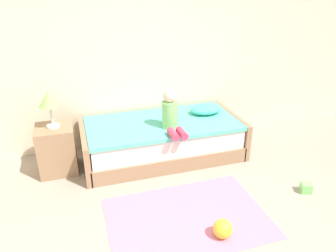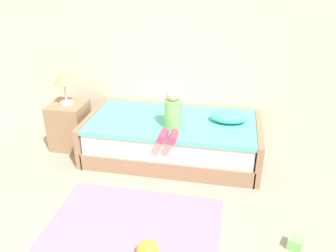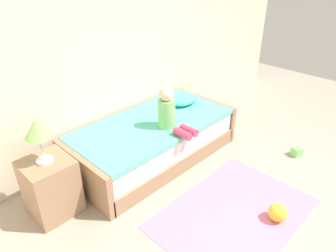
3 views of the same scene
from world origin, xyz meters
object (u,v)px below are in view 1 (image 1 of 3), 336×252
Objects in this scene: table_lamp at (49,101)px; toy_ball at (223,229)px; toy_block at (306,188)px; pillow at (206,109)px; nightstand at (57,149)px; bed at (162,139)px; child_figure at (171,113)px.

table_lamp is 2.36m from toy_ball.
pillow is at bearing 115.02° from toy_block.
pillow is 2.40× the size of toy_ball.
nightstand is 2.03m from pillow.
pillow is at bearing 72.08° from toy_ball.
toy_ball is (-0.56, -1.74, -0.47)m from pillow.
bed is at bearing -1.05° from nightstand.
table_lamp is at bearing 131.04° from toy_ball.
nightstand is at bearing 178.95° from bed.
child_figure is at bearing 139.94° from toy_block.
bed is 0.74m from pillow.
child_figure is at bearing -78.32° from bed.
toy_ball is at bearing -87.86° from child_figure.
pillow is at bearing 28.07° from child_figure.
toy_ball is 1.26m from toy_block.
table_lamp reaches higher than toy_block.
table_lamp is (0.00, 0.00, 0.64)m from nightstand.
pillow reaches higher than toy_block.
pillow is 1.62m from toy_block.
nightstand is (-1.35, 0.02, 0.05)m from bed.
table_lamp reaches higher than bed.
toy_block is (1.27, -1.06, -0.65)m from child_figure.
child_figure is 4.59× the size of toy_block.
child_figure is 1.78m from toy_block.
bed is at bearing -1.05° from table_lamp.
child_figure is at bearing -10.27° from table_lamp.
child_figure reaches higher than nightstand.
table_lamp is at bearing 178.95° from bed.
toy_ball is at bearing -107.92° from pillow.
pillow is (0.62, 0.33, -0.14)m from child_figure.
table_lamp is 1.02× the size of pillow.
toy_block is (2.66, -1.32, -0.88)m from table_lamp.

